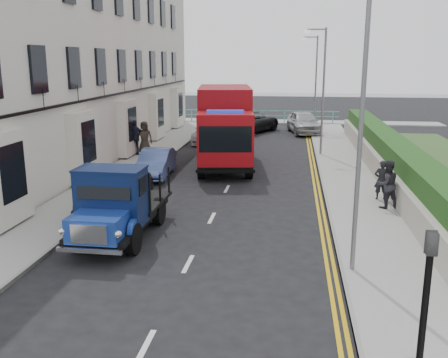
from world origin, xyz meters
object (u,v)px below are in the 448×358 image
red_lorry (225,124)px  lamp_near (356,118)px  pedestrian_east_near (381,180)px  lamp_far (314,78)px  parked_car_front (116,191)px  lamp_mid (321,84)px  bedford_lorry (114,209)px

red_lorry → lamp_near: bearing=-77.2°
lamp_near → pedestrian_east_near: lamp_near is taller
lamp_far → pedestrian_east_near: bearing=-84.3°
red_lorry → parked_car_front: red_lorry is taller
parked_car_front → pedestrian_east_near: pedestrian_east_near is taller
lamp_near → parked_car_front: 9.56m
lamp_mid → parked_car_front: bearing=-124.0°
red_lorry → pedestrian_east_near: (6.85, -6.05, -1.23)m
parked_car_front → pedestrian_east_near: bearing=18.8°
lamp_mid → lamp_far: (0.00, 10.00, 0.00)m
lamp_mid → bedford_lorry: (-6.66, -14.70, -2.94)m
lamp_far → bedford_lorry: (-6.66, -24.70, -2.94)m
red_lorry → parked_car_front: size_ratio=1.89×
lamp_mid → pedestrian_east_near: bearing=-78.2°
red_lorry → pedestrian_east_near: red_lorry is taller
lamp_far → bedford_lorry: lamp_far is taller
lamp_mid → lamp_far: same height
red_lorry → pedestrian_east_near: size_ratio=5.16×
lamp_near → lamp_mid: same height
lamp_mid → red_lorry: bearing=-147.7°
lamp_near → lamp_far: size_ratio=1.00×
bedford_lorry → parked_car_front: 3.39m
bedford_lorry → pedestrian_east_near: size_ratio=3.22×
lamp_mid → pedestrian_east_near: size_ratio=4.61×
lamp_mid → bedford_lorry: 16.40m
red_lorry → lamp_far: bearing=61.2°
lamp_mid → pedestrian_east_near: lamp_mid is taller
lamp_mid → pedestrian_east_near: (1.92, -9.16, -3.12)m
bedford_lorry → pedestrian_east_near: (8.58, 5.53, -0.18)m
lamp_far → lamp_mid: bearing=-90.0°
pedestrian_east_near → lamp_mid: bearing=-80.2°
lamp_far → lamp_near: bearing=-90.0°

